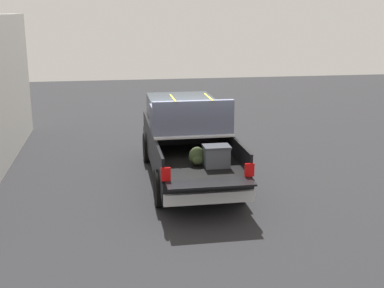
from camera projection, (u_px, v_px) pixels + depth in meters
ground_plane at (188, 179)px, 13.07m from camera, size 40.00×40.00×0.00m
pickup_truck at (186, 138)px, 13.19m from camera, size 6.05×2.06×2.23m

